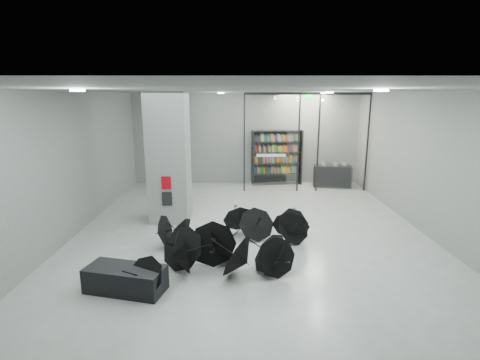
{
  "coord_description": "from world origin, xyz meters",
  "views": [
    {
      "loc": [
        -0.37,
        -9.16,
        3.89
      ],
      "look_at": [
        -0.3,
        1.5,
        1.4
      ],
      "focal_mm": 27.24,
      "sensor_mm": 36.0,
      "label": 1
    }
  ],
  "objects_px": {
    "bookshelf": "(277,157)",
    "shop_counter": "(332,176)",
    "bench": "(126,279)",
    "column": "(169,158)",
    "umbrella_cluster": "(230,247)"
  },
  "relations": [
    {
      "from": "bookshelf",
      "to": "shop_counter",
      "type": "distance_m",
      "value": 2.54
    },
    {
      "from": "bench",
      "to": "bookshelf",
      "type": "distance_m",
      "value": 10.06
    },
    {
      "from": "bookshelf",
      "to": "shop_counter",
      "type": "xyz_separation_m",
      "value": [
        2.36,
        -0.57,
        -0.73
      ]
    },
    {
      "from": "column",
      "to": "bench",
      "type": "relative_size",
      "value": 2.51
    },
    {
      "from": "bench",
      "to": "umbrella_cluster",
      "type": "height_order",
      "value": "umbrella_cluster"
    },
    {
      "from": "column",
      "to": "shop_counter",
      "type": "xyz_separation_m",
      "value": [
        6.23,
        4.18,
        -1.53
      ]
    },
    {
      "from": "column",
      "to": "bookshelf",
      "type": "bearing_deg",
      "value": 50.87
    },
    {
      "from": "bench",
      "to": "bookshelf",
      "type": "bearing_deg",
      "value": 80.15
    },
    {
      "from": "bookshelf",
      "to": "umbrella_cluster",
      "type": "height_order",
      "value": "bookshelf"
    },
    {
      "from": "bench",
      "to": "shop_counter",
      "type": "distance_m",
      "value": 10.71
    },
    {
      "from": "bench",
      "to": "shop_counter",
      "type": "xyz_separation_m",
      "value": [
        6.38,
        8.6,
        0.22
      ]
    },
    {
      "from": "column",
      "to": "umbrella_cluster",
      "type": "bearing_deg",
      "value": -56.78
    },
    {
      "from": "column",
      "to": "bookshelf",
      "type": "height_order",
      "value": "column"
    },
    {
      "from": "bench",
      "to": "shop_counter",
      "type": "bearing_deg",
      "value": 67.24
    },
    {
      "from": "bench",
      "to": "shop_counter",
      "type": "height_order",
      "value": "shop_counter"
    }
  ]
}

